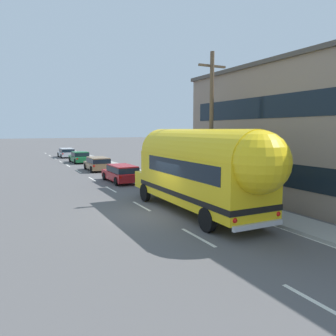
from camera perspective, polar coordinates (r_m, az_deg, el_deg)
The scene contains 9 objects.
ground_plane at distance 16.17m, azimuth -2.09°, elevation -8.01°, with size 300.00×300.00×0.00m, color #565454.
lane_markings at distance 29.08m, azimuth -8.12°, elevation -1.48°, with size 3.84×80.00×0.01m.
sidewalk_slab at distance 26.98m, azimuth -1.90°, elevation -1.90°, with size 1.91×90.00×0.15m, color #9E9B93.
utility_pole at distance 19.43m, azimuth 7.51°, elevation 7.58°, with size 1.80×0.24×8.50m.
painted_bus at distance 15.60m, azimuth 5.91°, elevation 0.03°, with size 2.63×10.94×4.12m.
car_lead at distance 25.84m, azimuth -8.08°, elevation -0.75°, with size 1.94×4.47×1.37m.
car_second at distance 33.51m, azimuth -12.08°, elevation 0.87°, with size 2.05×4.28×1.37m.
car_third at distance 42.21m, azimuth -15.00°, elevation 1.89°, with size 2.09×4.56×1.37m.
car_fourth at distance 50.71m, azimuth -17.19°, elevation 2.65°, with size 2.04×4.58×1.37m.
Camera 1 is at (-6.48, -14.24, 4.10)m, focal length 35.18 mm.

